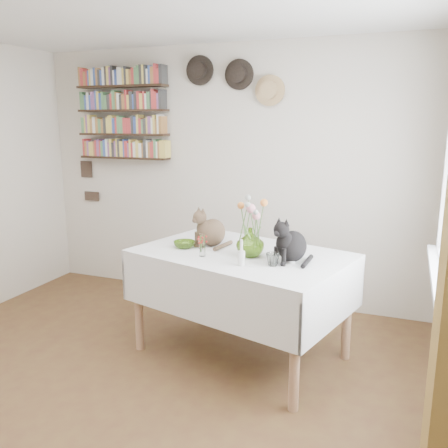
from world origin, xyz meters
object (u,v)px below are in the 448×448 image
at_px(flower_vase, 250,242).
at_px(tabby_cat, 213,225).
at_px(black_cat, 292,238).
at_px(bookshelf_unit, 123,114).
at_px(dining_table, 241,278).

bearing_deg(flower_vase, tabby_cat, 152.85).
bearing_deg(flower_vase, black_cat, -0.50).
bearing_deg(bookshelf_unit, black_cat, -28.96).
height_order(dining_table, tabby_cat, tabby_cat).
bearing_deg(dining_table, black_cat, -10.83).
distance_m(dining_table, bookshelf_unit, 2.33).
bearing_deg(bookshelf_unit, tabby_cat, -34.40).
height_order(dining_table, bookshelf_unit, bookshelf_unit).
height_order(black_cat, bookshelf_unit, bookshelf_unit).
distance_m(flower_vase, bookshelf_unit, 2.29).
distance_m(dining_table, black_cat, 0.55).
bearing_deg(dining_table, bookshelf_unit, 147.37).
distance_m(tabby_cat, flower_vase, 0.42).
height_order(dining_table, flower_vase, flower_vase).
relative_size(dining_table, black_cat, 5.32).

